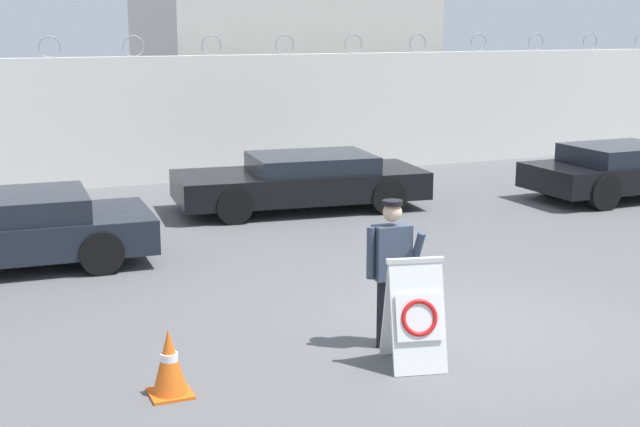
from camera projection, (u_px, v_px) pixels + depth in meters
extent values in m
plane|color=#5B5B5E|center=(473.00, 327.00, 10.65)|extent=(90.00, 90.00, 0.00)
cube|color=silver|center=(213.00, 118.00, 20.41)|extent=(36.00, 0.30, 2.83)
torus|color=gray|center=(50.00, 47.00, 18.75)|extent=(0.47, 0.03, 0.47)
torus|color=gray|center=(133.00, 46.00, 19.41)|extent=(0.47, 0.03, 0.47)
torus|color=gray|center=(212.00, 45.00, 20.07)|extent=(0.47, 0.03, 0.47)
torus|color=gray|center=(285.00, 45.00, 20.73)|extent=(0.47, 0.03, 0.47)
torus|color=gray|center=(353.00, 44.00, 21.39)|extent=(0.47, 0.03, 0.47)
torus|color=gray|center=(418.00, 43.00, 22.05)|extent=(0.47, 0.03, 0.47)
torus|color=gray|center=(479.00, 43.00, 22.71)|extent=(0.47, 0.03, 0.47)
torus|color=gray|center=(536.00, 42.00, 23.37)|extent=(0.47, 0.03, 0.47)
torus|color=gray|center=(590.00, 41.00, 24.03)|extent=(0.47, 0.03, 0.47)
cube|color=beige|center=(278.00, 71.00, 25.90)|extent=(7.37, 6.20, 4.31)
cube|color=white|center=(418.00, 318.00, 9.25)|extent=(0.64, 0.48, 1.13)
cube|color=white|center=(410.00, 309.00, 9.56)|extent=(0.64, 0.48, 1.13)
cube|color=white|center=(415.00, 260.00, 9.28)|extent=(0.61, 0.19, 0.05)
cube|color=white|center=(419.00, 317.00, 9.21)|extent=(0.51, 0.26, 0.47)
torus|color=red|center=(419.00, 318.00, 9.20)|extent=(0.41, 0.24, 0.39)
cylinder|color=black|center=(383.00, 313.00, 9.94)|extent=(0.15, 0.15, 0.79)
cylinder|color=black|center=(398.00, 311.00, 10.00)|extent=(0.15, 0.15, 0.79)
cube|color=#384256|center=(392.00, 252.00, 9.82)|extent=(0.42, 0.23, 0.61)
sphere|color=#DBB293|center=(392.00, 212.00, 9.73)|extent=(0.21, 0.21, 0.21)
cylinder|color=#384256|center=(371.00, 253.00, 9.73)|extent=(0.09, 0.09, 0.58)
cylinder|color=#384256|center=(416.00, 253.00, 9.82)|extent=(0.10, 0.33, 0.56)
cylinder|color=black|center=(393.00, 203.00, 9.70)|extent=(0.22, 0.22, 0.05)
cube|color=orange|center=(170.00, 393.00, 8.72)|extent=(0.41, 0.41, 0.03)
cone|color=orange|center=(169.00, 361.00, 8.65)|extent=(0.35, 0.35, 0.65)
cylinder|color=white|center=(169.00, 358.00, 8.64)|extent=(0.17, 0.17, 0.09)
cylinder|color=black|center=(101.00, 253.00, 12.81)|extent=(0.65, 0.23, 0.65)
cylinder|color=black|center=(88.00, 226.00, 14.46)|extent=(0.65, 0.23, 0.65)
cube|color=black|center=(12.00, 206.00, 13.12)|extent=(2.21, 1.81, 0.35)
cylinder|color=black|center=(234.00, 206.00, 16.00)|extent=(0.68, 0.26, 0.66)
cylinder|color=black|center=(216.00, 189.00, 17.69)|extent=(0.68, 0.26, 0.66)
cylinder|color=black|center=(388.00, 197.00, 16.85)|extent=(0.68, 0.26, 0.66)
cylinder|color=black|center=(356.00, 181.00, 18.53)|extent=(0.68, 0.26, 0.66)
cube|color=black|center=(300.00, 184.00, 17.23)|extent=(4.93, 2.37, 0.52)
cube|color=black|center=(311.00, 162.00, 17.21)|extent=(2.45, 1.94, 0.32)
cylinder|color=black|center=(549.00, 179.00, 18.70)|extent=(0.70, 0.21, 0.69)
cylinder|color=black|center=(604.00, 193.00, 17.18)|extent=(0.70, 0.21, 0.69)
cube|color=black|center=(627.00, 174.00, 18.42)|extent=(4.30, 1.86, 0.51)
cube|color=black|center=(621.00, 154.00, 18.24)|extent=(2.07, 1.65, 0.36)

